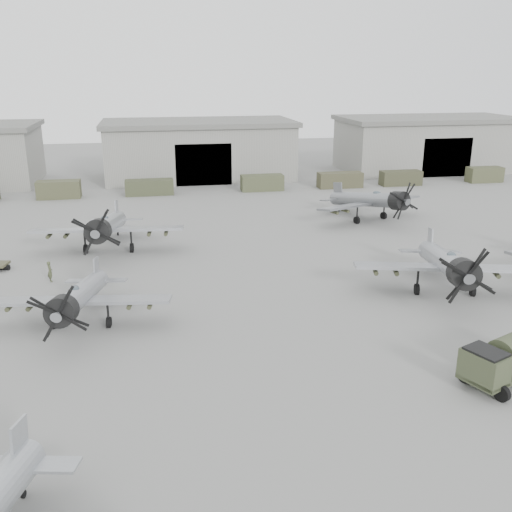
{
  "coord_description": "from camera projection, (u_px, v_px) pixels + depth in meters",
  "views": [
    {
      "loc": [
        -7.89,
        -26.89,
        16.1
      ],
      "look_at": [
        -0.16,
        13.81,
        2.5
      ],
      "focal_mm": 40.0,
      "sensor_mm": 36.0,
      "label": 1
    }
  ],
  "objects": [
    {
      "name": "hangar_right",
      "position": [
        427.0,
        143.0,
        94.72
      ],
      "size": [
        29.0,
        14.8,
        8.7
      ],
      "color": "gray",
      "rests_on": "ground"
    },
    {
      "name": "aircraft_mid_1",
      "position": [
        78.0,
        298.0,
        36.55
      ],
      "size": [
        11.95,
        10.76,
        4.75
      ],
      "rotation": [
        0.0,
        0.0,
        -0.14
      ],
      "color": "#989AA0",
      "rests_on": "ground"
    },
    {
      "name": "support_truck_6",
      "position": [
        401.0,
        178.0,
        82.85
      ],
      "size": [
        5.92,
        2.2,
        2.09
      ],
      "primitive_type": "cube",
      "color": "#393A26",
      "rests_on": "ground"
    },
    {
      "name": "support_truck_2",
      "position": [
        59.0,
        190.0,
        74.37
      ],
      "size": [
        5.5,
        2.2,
        2.32
      ],
      "primitive_type": "cube",
      "color": "#42442C",
      "rests_on": "ground"
    },
    {
      "name": "support_truck_7",
      "position": [
        484.0,
        175.0,
        85.2
      ],
      "size": [
        5.21,
        2.2,
        2.22
      ],
      "primitive_type": "cube",
      "color": "#44462E",
      "rests_on": "ground"
    },
    {
      "name": "support_truck_3",
      "position": [
        149.0,
        187.0,
        76.48
      ],
      "size": [
        6.38,
        2.2,
        2.05
      ],
      "primitive_type": "cube",
      "color": "#3B3F29",
      "rests_on": "ground"
    },
    {
      "name": "ground",
      "position": [
        305.0,
        375.0,
        31.52
      ],
      "size": [
        220.0,
        220.0,
        0.0
      ],
      "primitive_type": "plane",
      "color": "slate",
      "rests_on": "ground"
    },
    {
      "name": "aircraft_far_1",
      "position": [
        372.0,
        200.0,
        62.61
      ],
      "size": [
        13.06,
        11.79,
        5.28
      ],
      "rotation": [
        0.0,
        0.0,
        0.37
      ],
      "color": "gray",
      "rests_on": "ground"
    },
    {
      "name": "support_truck_5",
      "position": [
        340.0,
        180.0,
        81.2
      ],
      "size": [
        6.33,
        2.2,
        2.16
      ],
      "primitive_type": "cube",
      "color": "#3F3E29",
      "rests_on": "ground"
    },
    {
      "name": "support_truck_4",
      "position": [
        262.0,
        183.0,
        79.19
      ],
      "size": [
        5.86,
        2.2,
        2.17
      ],
      "primitive_type": "cube",
      "color": "#42462E",
      "rests_on": "ground"
    },
    {
      "name": "aircraft_far_0",
      "position": [
        107.0,
        227.0,
        51.67
      ],
      "size": [
        13.92,
        12.53,
        5.54
      ],
      "rotation": [
        0.0,
        0.0,
        -0.1
      ],
      "color": "#9C9FA4",
      "rests_on": "ground"
    },
    {
      "name": "ground_crew",
      "position": [
        50.0,
        271.0,
        45.17
      ],
      "size": [
        0.61,
        0.72,
        1.69
      ],
      "primitive_type": "imported",
      "rotation": [
        0.0,
        0.0,
        1.97
      ],
      "color": "#43492F",
      "rests_on": "ground"
    },
    {
      "name": "aircraft_mid_2",
      "position": [
        448.0,
        264.0,
        41.84
      ],
      "size": [
        13.65,
        12.28,
        5.44
      ],
      "rotation": [
        0.0,
        0.0,
        -0.26
      ],
      "color": "#9FA1A7",
      "rests_on": "ground"
    },
    {
      "name": "hangar_center",
      "position": [
        199.0,
        149.0,
        87.99
      ],
      "size": [
        29.0,
        14.8,
        8.7
      ],
      "color": "gray",
      "rests_on": "ground"
    }
  ]
}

